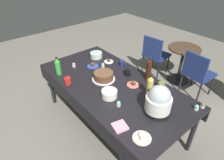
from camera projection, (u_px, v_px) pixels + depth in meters
name	position (u px, v px, depth m)	size (l,w,h in m)	color
ground	(112.00, 122.00, 2.99)	(9.00, 9.00, 0.00)	slate
potluck_table	(112.00, 87.00, 2.61)	(2.20, 1.10, 0.75)	black
frosted_layer_cake	(104.00, 76.00, 2.62)	(0.32, 0.32, 0.11)	silver
slow_cooker	(159.00, 101.00, 2.03)	(0.29, 0.29, 0.34)	black
glass_salad_bowl	(96.00, 55.00, 3.17)	(0.20, 0.20, 0.09)	#B2C6BC
ceramic_snack_bowl	(109.00, 94.00, 2.31)	(0.19, 0.19, 0.09)	silver
dessert_plate_cream	(142.00, 138.00, 1.81)	(0.18, 0.18, 0.04)	beige
dessert_plate_coral	(133.00, 84.00, 2.53)	(0.17, 0.17, 0.04)	#E07266
dessert_plate_white	(109.00, 61.00, 3.06)	(0.15, 0.15, 0.04)	white
dessert_plate_cobalt	(93.00, 66.00, 2.94)	(0.17, 0.17, 0.06)	#2D4CB2
cupcake_lemon	(197.00, 107.00, 2.13)	(0.05, 0.05, 0.07)	beige
cupcake_cocoa	(74.00, 65.00, 2.92)	(0.05, 0.05, 0.07)	beige
cupcake_vanilla	(103.00, 65.00, 2.91)	(0.05, 0.05, 0.07)	beige
cupcake_berry	(203.00, 105.00, 2.16)	(0.05, 0.05, 0.07)	beige
cupcake_rose	(119.00, 104.00, 2.18)	(0.05, 0.05, 0.07)	beige
soda_bottle_ginger_ale	(150.00, 86.00, 2.27)	(0.07, 0.07, 0.31)	gold
soda_bottle_lime_soda	(58.00, 67.00, 2.69)	(0.08, 0.08, 0.27)	green
soda_bottle_cola	(149.00, 69.00, 2.56)	(0.08, 0.08, 0.34)	#33190F
coffee_mug_black	(127.00, 72.00, 2.71)	(0.11, 0.07, 0.09)	black
coffee_mug_olive	(161.00, 86.00, 2.44)	(0.13, 0.09, 0.09)	olive
coffee_mug_navy	(122.00, 63.00, 2.94)	(0.12, 0.08, 0.08)	navy
coffee_mug_red	(68.00, 81.00, 2.52)	(0.13, 0.09, 0.10)	#B2231E
paper_napkin_stack	(120.00, 127.00, 1.92)	(0.14, 0.14, 0.02)	pink
maroon_chair_left	(155.00, 53.00, 3.90)	(0.48, 0.48, 0.85)	navy
maroon_chair_right	(197.00, 72.00, 3.30)	(0.47, 0.47, 0.85)	navy
round_cafe_table	(182.00, 58.00, 3.70)	(0.60, 0.60, 0.72)	#473323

